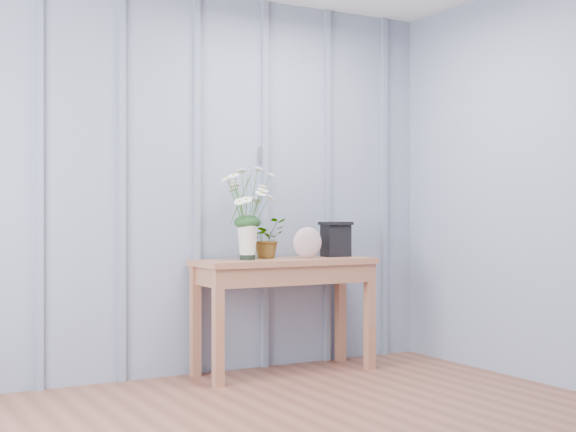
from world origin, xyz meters
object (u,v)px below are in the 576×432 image
sideboard (284,276)px  carved_box (336,239)px  felt_disc_vessel (308,243)px  daisy_vase (247,199)px

sideboard → carved_box: carved_box is taller
felt_disc_vessel → carved_box: size_ratio=0.86×
sideboard → daisy_vase: (-0.28, -0.01, 0.50)m
sideboard → daisy_vase: size_ratio=1.94×
carved_box → sideboard: bearing=-174.2°
sideboard → carved_box: bearing=5.8°
sideboard → felt_disc_vessel: (0.15, -0.05, 0.22)m
sideboard → daisy_vase: bearing=-177.3°
felt_disc_vessel → daisy_vase: bearing=179.8°
sideboard → carved_box: size_ratio=5.00×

